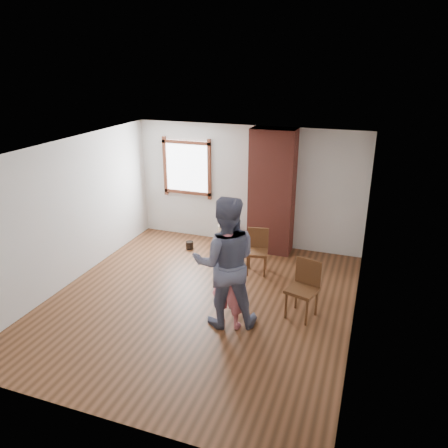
{
  "coord_description": "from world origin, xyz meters",
  "views": [
    {
      "loc": [
        2.56,
        -5.95,
        3.88
      ],
      "look_at": [
        0.16,
        0.8,
        1.15
      ],
      "focal_mm": 35.0,
      "sensor_mm": 36.0,
      "label": 1
    }
  ],
  "objects_px": {
    "stoneware_crock": "(226,235)",
    "dining_chair_right": "(305,285)",
    "person_pink": "(228,280)",
    "side_table": "(229,277)",
    "dining_chair_left": "(257,248)",
    "man": "(225,262)"
  },
  "relations": [
    {
      "from": "dining_chair_left",
      "to": "dining_chair_right",
      "type": "distance_m",
      "value": 1.66
    },
    {
      "from": "stoneware_crock",
      "to": "person_pink",
      "type": "height_order",
      "value": "person_pink"
    },
    {
      "from": "man",
      "to": "side_table",
      "type": "bearing_deg",
      "value": -96.02
    },
    {
      "from": "dining_chair_left",
      "to": "person_pink",
      "type": "xyz_separation_m",
      "value": [
        0.08,
        -1.92,
        0.3
      ]
    },
    {
      "from": "stoneware_crock",
      "to": "person_pink",
      "type": "relative_size",
      "value": 0.31
    },
    {
      "from": "dining_chair_left",
      "to": "side_table",
      "type": "bearing_deg",
      "value": -109.66
    },
    {
      "from": "stoneware_crock",
      "to": "dining_chair_left",
      "type": "xyz_separation_m",
      "value": [
        0.97,
        -0.96,
        0.24
      ]
    },
    {
      "from": "stoneware_crock",
      "to": "dining_chair_right",
      "type": "distance_m",
      "value": 3.04
    },
    {
      "from": "dining_chair_right",
      "to": "man",
      "type": "height_order",
      "value": "man"
    },
    {
      "from": "stoneware_crock",
      "to": "side_table",
      "type": "distance_m",
      "value": 2.25
    },
    {
      "from": "man",
      "to": "stoneware_crock",
      "type": "bearing_deg",
      "value": -91.9
    },
    {
      "from": "dining_chair_right",
      "to": "man",
      "type": "relative_size",
      "value": 0.46
    },
    {
      "from": "side_table",
      "to": "stoneware_crock",
      "type": "bearing_deg",
      "value": 110.49
    },
    {
      "from": "dining_chair_left",
      "to": "dining_chair_right",
      "type": "bearing_deg",
      "value": -58.55
    },
    {
      "from": "side_table",
      "to": "man",
      "type": "height_order",
      "value": "man"
    },
    {
      "from": "dining_chair_left",
      "to": "man",
      "type": "height_order",
      "value": "man"
    },
    {
      "from": "dining_chair_right",
      "to": "person_pink",
      "type": "height_order",
      "value": "person_pink"
    },
    {
      "from": "person_pink",
      "to": "side_table",
      "type": "bearing_deg",
      "value": -66.96
    },
    {
      "from": "dining_chair_left",
      "to": "man",
      "type": "relative_size",
      "value": 0.42
    },
    {
      "from": "person_pink",
      "to": "stoneware_crock",
      "type": "bearing_deg",
      "value": -65.47
    },
    {
      "from": "dining_chair_left",
      "to": "dining_chair_right",
      "type": "xyz_separation_m",
      "value": [
        1.11,
        -1.23,
        0.05
      ]
    },
    {
      "from": "man",
      "to": "person_pink",
      "type": "bearing_deg",
      "value": 115.66
    }
  ]
}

